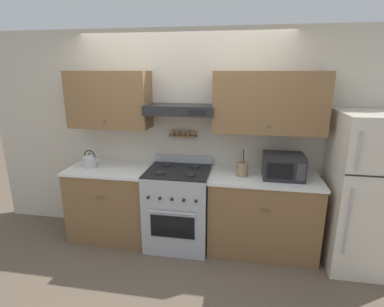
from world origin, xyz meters
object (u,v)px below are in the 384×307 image
at_px(tea_kettle, 90,160).
at_px(microwave, 283,166).
at_px(utensil_crock, 242,169).
at_px(refrigerator, 367,192).
at_px(stove_range, 179,207).

relative_size(tea_kettle, microwave, 0.49).
height_order(microwave, utensil_crock, utensil_crock).
relative_size(refrigerator, utensil_crock, 5.46).
relative_size(refrigerator, tea_kettle, 7.75).
distance_m(tea_kettle, utensil_crock, 1.85).
height_order(stove_range, refrigerator, refrigerator).
xyz_separation_m(microwave, utensil_crock, (-0.44, -0.02, -0.05)).
bearing_deg(tea_kettle, refrigerator, -1.24).
distance_m(refrigerator, utensil_crock, 1.31).
bearing_deg(refrigerator, tea_kettle, 178.76).
relative_size(stove_range, microwave, 2.37).
distance_m(tea_kettle, microwave, 2.30).
relative_size(stove_range, refrigerator, 0.62).
relative_size(stove_range, utensil_crock, 3.39).
distance_m(stove_range, tea_kettle, 1.23).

